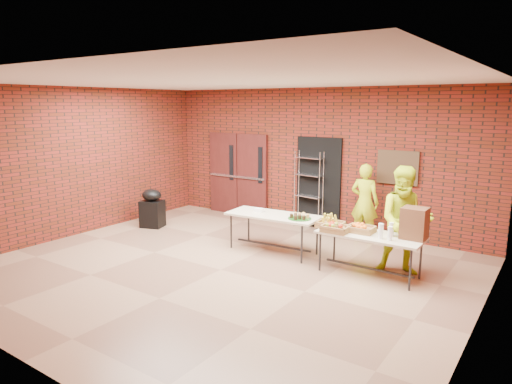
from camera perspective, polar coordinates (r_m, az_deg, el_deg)
room at (r=7.64m, az=-4.59°, el=1.64°), size 8.08×7.08×3.28m
double_doors at (r=11.74m, az=-2.28°, el=2.22°), size 1.78×0.12×2.10m
dark_doorway at (r=10.56m, az=7.82°, el=1.12°), size 1.10×0.06×2.10m
bronze_plaque at (r=9.81m, az=17.29°, el=2.94°), size 0.85×0.04×0.70m
wire_rack at (r=10.55m, az=6.60°, el=0.26°), size 0.68×0.31×1.78m
table_left at (r=8.82m, az=2.17°, el=-3.20°), size 1.85×0.89×0.74m
table_right at (r=7.84m, az=14.05°, el=-5.54°), size 1.73×0.72×0.71m
basket_bananas at (r=8.07m, az=9.32°, el=-4.01°), size 0.45×0.35×0.14m
basket_oranges at (r=7.89m, az=12.99°, el=-4.50°), size 0.44×0.34×0.14m
basket_apples at (r=7.84m, az=9.95°, el=-4.47°), size 0.45×0.35×0.14m
muffin_tray at (r=8.48m, az=5.47°, el=-3.04°), size 0.43×0.43×0.11m
napkin_box at (r=9.01m, az=0.38°, el=-2.27°), size 0.19×0.13×0.06m
coffee_dispenser at (r=7.70m, az=19.19°, el=-3.71°), size 0.39×0.35×0.51m
cup_stack_front at (r=7.58m, az=15.33°, el=-4.74°), size 0.08×0.08×0.25m
cup_stack_mid at (r=7.52m, az=16.41°, el=-5.01°), size 0.08×0.08×0.23m
cup_stack_back at (r=7.76m, az=16.56°, el=-4.51°), size 0.08×0.08×0.23m
covered_grill at (r=10.89m, az=-12.85°, el=-1.98°), size 0.60×0.55×0.89m
volunteer_woman at (r=9.78m, az=13.42°, el=-1.26°), size 0.60×0.41×1.63m
volunteer_man at (r=8.00m, az=18.13°, el=-3.45°), size 1.08×0.96×1.84m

